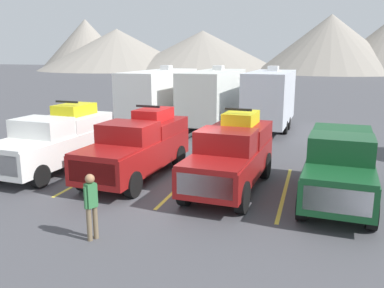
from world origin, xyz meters
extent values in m
plane|color=#47474C|center=(0.00, 0.00, 0.00)|extent=(240.00, 240.00, 0.00)
cube|color=white|center=(-5.43, 0.73, 0.91)|extent=(2.42, 5.76, 1.00)
cube|color=white|center=(-5.55, -1.30, 1.44)|extent=(2.10, 1.70, 0.08)
cube|color=white|center=(-5.46, 0.22, 1.78)|extent=(2.06, 1.58, 0.75)
cube|color=slate|center=(-5.49, -0.37, 1.81)|extent=(1.86, 0.32, 0.55)
cube|color=white|center=(-5.34, 2.25, 1.70)|extent=(2.20, 2.71, 0.60)
cylinder|color=black|center=(-4.58, -1.25, 0.41)|extent=(0.33, 0.83, 0.81)
cylinder|color=black|center=(-4.35, 2.59, 0.41)|extent=(0.33, 0.83, 0.81)
cylinder|color=black|center=(-6.28, 2.70, 0.41)|extent=(0.33, 0.83, 0.81)
cube|color=yellow|center=(-5.34, 2.25, 2.23)|extent=(1.25, 1.73, 0.45)
cylinder|color=black|center=(-4.90, 1.65, 2.22)|extent=(0.21, 0.45, 0.44)
cylinder|color=black|center=(-5.85, 1.70, 2.22)|extent=(0.21, 0.45, 0.44)
cylinder|color=black|center=(-4.84, 2.79, 2.22)|extent=(0.21, 0.45, 0.44)
cylinder|color=black|center=(-5.78, 2.85, 2.22)|extent=(0.21, 0.45, 0.44)
cube|color=black|center=(-5.37, 1.78, 2.60)|extent=(1.05, 0.14, 0.08)
cube|color=maroon|center=(-1.89, 0.81, 0.92)|extent=(2.31, 5.82, 0.98)
cube|color=maroon|center=(-2.01, -1.24, 1.45)|extent=(1.99, 1.71, 0.08)
cube|color=maroon|center=(-1.92, 0.30, 1.78)|extent=(1.94, 1.59, 0.74)
cube|color=slate|center=(-1.95, -0.30, 1.82)|extent=(1.75, 0.31, 0.55)
cube|color=maroon|center=(-1.80, 2.35, 1.68)|extent=(2.09, 2.74, 0.53)
cube|color=silver|center=(-2.05, -2.01, 0.97)|extent=(1.68, 0.16, 0.69)
cylinder|color=black|center=(-1.09, -1.18, 0.43)|extent=(0.33, 0.88, 0.86)
cylinder|color=black|center=(-2.91, -1.08, 0.43)|extent=(0.33, 0.88, 0.86)
cylinder|color=black|center=(-0.86, 2.70, 0.43)|extent=(0.33, 0.88, 0.86)
cylinder|color=black|center=(-2.68, 2.80, 0.43)|extent=(0.33, 0.88, 0.86)
cube|color=red|center=(-1.80, 2.35, 2.17)|extent=(1.18, 1.74, 0.45)
cylinder|color=black|center=(-1.39, 1.75, 2.16)|extent=(0.21, 0.45, 0.44)
cylinder|color=black|center=(-2.27, 1.80, 2.16)|extent=(0.21, 0.45, 0.44)
cylinder|color=black|center=(-1.32, 2.90, 2.16)|extent=(0.21, 0.45, 0.44)
cylinder|color=black|center=(-2.21, 2.95, 2.16)|extent=(0.21, 0.45, 0.44)
cube|color=black|center=(-1.82, 1.88, 2.54)|extent=(0.99, 0.14, 0.08)
cube|color=maroon|center=(1.74, 0.41, 0.93)|extent=(2.23, 5.42, 0.91)
cube|color=maroon|center=(1.63, -1.50, 1.42)|extent=(1.93, 1.59, 0.08)
cube|color=maroon|center=(1.71, -0.07, 1.77)|extent=(1.89, 1.49, 0.78)
cube|color=slate|center=(1.68, -0.62, 1.81)|extent=(1.71, 0.32, 0.57)
cube|color=maroon|center=(1.82, 1.84, 1.71)|extent=(2.03, 2.55, 0.65)
cube|color=silver|center=(1.58, -2.22, 0.98)|extent=(1.64, 0.16, 0.63)
cylinder|color=black|center=(2.52, -1.45, 0.48)|extent=(0.34, 0.97, 0.96)
cylinder|color=black|center=(0.75, -1.35, 0.48)|extent=(0.34, 0.97, 0.96)
cylinder|color=black|center=(2.73, 2.16, 0.48)|extent=(0.34, 0.97, 0.96)
cylinder|color=black|center=(0.96, 2.26, 0.48)|extent=(0.34, 0.97, 0.96)
cube|color=yellow|center=(1.82, 1.84, 2.26)|extent=(1.15, 1.62, 0.45)
cylinder|color=black|center=(2.22, 1.28, 2.25)|extent=(0.21, 0.45, 0.44)
cylinder|color=black|center=(1.36, 1.33, 2.25)|extent=(0.21, 0.45, 0.44)
cylinder|color=black|center=(2.29, 2.35, 2.25)|extent=(0.21, 0.45, 0.44)
cylinder|color=black|center=(1.42, 2.40, 2.25)|extent=(0.21, 0.45, 0.44)
cube|color=black|center=(1.80, 1.40, 2.63)|extent=(0.97, 0.14, 0.08)
cube|color=#144723|center=(5.20, 0.37, 0.93)|extent=(2.26, 5.60, 0.92)
cube|color=#144723|center=(5.08, -1.61, 1.43)|extent=(1.95, 1.65, 0.08)
cube|color=#144723|center=(5.17, -0.12, 1.79)|extent=(1.90, 1.53, 0.81)
cube|color=slate|center=(5.14, -0.69, 1.83)|extent=(1.72, 0.33, 0.60)
cube|color=#144723|center=(5.28, 1.85, 1.70)|extent=(2.04, 2.64, 0.63)
cube|color=silver|center=(5.04, -2.34, 0.97)|extent=(1.65, 0.16, 0.65)
cylinder|color=black|center=(5.98, -1.55, 0.47)|extent=(0.33, 0.95, 0.93)
cylinder|color=black|center=(4.20, -1.44, 0.47)|extent=(0.33, 0.95, 0.93)
cylinder|color=black|center=(6.20, 2.19, 0.47)|extent=(0.33, 0.95, 0.93)
cylinder|color=black|center=(4.42, 2.29, 0.47)|extent=(0.33, 0.95, 0.93)
cube|color=gold|center=(-7.12, 0.75, 0.00)|extent=(0.12, 5.50, 0.01)
cube|color=gold|center=(-3.56, 0.75, 0.00)|extent=(0.12, 5.50, 0.01)
cube|color=gold|center=(0.00, 0.75, 0.00)|extent=(0.12, 5.50, 0.01)
cube|color=gold|center=(3.56, 0.75, 0.00)|extent=(0.12, 5.50, 0.01)
cube|color=white|center=(-5.20, 11.64, 1.99)|extent=(2.64, 7.77, 2.92)
cube|color=#4C6B99|center=(-6.40, 11.68, 2.14)|extent=(0.26, 7.38, 0.24)
cube|color=silver|center=(-5.16, 12.79, 3.60)|extent=(0.62, 0.72, 0.30)
cube|color=#333333|center=(-5.35, 7.19, 0.32)|extent=(0.16, 1.20, 0.12)
cylinder|color=black|center=(-4.14, 10.68, 0.38)|extent=(0.25, 0.77, 0.76)
cylinder|color=black|center=(-6.33, 10.75, 0.38)|extent=(0.25, 0.77, 0.76)
cylinder|color=black|center=(-4.07, 12.52, 0.38)|extent=(0.25, 0.77, 0.76)
cylinder|color=black|center=(-6.27, 12.59, 0.38)|extent=(0.25, 0.77, 0.76)
cube|color=silver|center=(-1.75, 11.90, 2.00)|extent=(2.69, 7.33, 2.94)
cube|color=brown|center=(-2.98, 11.94, 2.14)|extent=(0.25, 6.96, 0.24)
cube|color=silver|center=(-1.71, 12.99, 3.62)|extent=(0.62, 0.72, 0.30)
cube|color=#333333|center=(-1.89, 7.68, 0.32)|extent=(0.16, 1.20, 0.12)
cylinder|color=black|center=(-0.65, 10.99, 0.38)|extent=(0.25, 0.77, 0.76)
cylinder|color=black|center=(-2.90, 11.07, 0.38)|extent=(0.25, 0.77, 0.76)
cylinder|color=black|center=(-0.59, 12.73, 0.38)|extent=(0.25, 0.77, 0.76)
cylinder|color=black|center=(-2.84, 12.81, 0.38)|extent=(0.25, 0.77, 0.76)
cube|color=silver|center=(1.74, 11.65, 2.01)|extent=(2.51, 6.23, 2.95)
cube|color=#4C6B99|center=(0.58, 11.68, 2.16)|extent=(0.22, 5.91, 0.24)
cube|color=silver|center=(1.77, 12.57, 3.63)|extent=(0.62, 0.72, 0.30)
cube|color=#333333|center=(1.62, 7.97, 0.32)|extent=(0.16, 1.20, 0.12)
cylinder|color=black|center=(2.78, 10.87, 0.38)|extent=(0.25, 0.77, 0.76)
cylinder|color=black|center=(0.66, 10.94, 0.38)|extent=(0.25, 0.77, 0.76)
cylinder|color=black|center=(2.83, 12.35, 0.38)|extent=(0.25, 0.77, 0.76)
cylinder|color=black|center=(0.71, 12.42, 0.38)|extent=(0.25, 0.77, 0.76)
cylinder|color=#726047|center=(-0.70, -4.18, 0.43)|extent=(0.13, 0.13, 0.86)
cylinder|color=#726047|center=(-0.78, -4.34, 0.43)|extent=(0.13, 0.13, 0.86)
cube|color=#33723F|center=(-0.74, -4.26, 1.17)|extent=(0.29, 0.31, 0.61)
sphere|color=#9E704C|center=(-0.74, -4.26, 1.59)|extent=(0.23, 0.23, 0.23)
cylinder|color=#33723F|center=(-0.67, -4.14, 1.14)|extent=(0.10, 0.10, 0.55)
cylinder|color=#33723F|center=(-0.80, -4.38, 1.14)|extent=(0.10, 0.10, 0.55)
cone|color=gray|center=(-57.79, 89.38, 6.76)|extent=(24.87, 24.87, 13.52)
cone|color=gray|center=(-47.75, 88.29, 5.35)|extent=(41.60, 41.60, 10.70)
cone|color=gray|center=(-24.84, 91.63, 5.03)|extent=(40.86, 40.86, 10.06)
cone|color=gray|center=(6.49, 87.87, 6.52)|extent=(33.72, 33.72, 13.03)
camera|label=1|loc=(4.39, -12.48, 4.57)|focal=37.93mm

